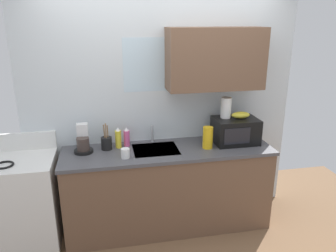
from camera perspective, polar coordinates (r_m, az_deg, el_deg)
name	(u,v)px	position (r m, az deg, el deg)	size (l,w,h in m)	color
kitchen_wall_assembly	(172,98)	(3.56, 0.74, 4.94)	(2.93, 0.42, 2.50)	silver
counter_unit	(168,187)	(3.59, -0.04, -10.55)	(2.16, 0.63, 0.90)	brown
sink_faucet	(152,134)	(3.56, -2.76, -1.37)	(0.03, 0.03, 0.18)	#B2B5BA
stove_range	(27,201)	(3.63, -23.24, -11.85)	(0.60, 0.60, 1.08)	white
microwave	(235,130)	(3.60, 11.57, -0.77)	(0.46, 0.35, 0.27)	black
banana_bunch	(241,115)	(3.57, 12.48, 1.87)	(0.20, 0.11, 0.07)	gold
paper_towel_roll	(226,108)	(3.54, 10.01, 3.14)	(0.11, 0.11, 0.22)	white
coffee_maker	(83,142)	(3.41, -14.49, -2.64)	(0.19, 0.21, 0.28)	black
dish_soap_bottle_pink	(127,137)	(3.48, -7.17, -1.95)	(0.06, 0.06, 0.20)	#E55999
dish_soap_bottle_yellow	(118,138)	(3.44, -8.61, -2.10)	(0.06, 0.06, 0.22)	yellow
cereal_canister	(208,138)	(3.41, 6.90, -2.01)	(0.10, 0.10, 0.23)	gold
mug_white	(125,153)	(3.20, -7.40, -4.72)	(0.08, 0.08, 0.10)	white
utensil_crock	(107,143)	(3.42, -10.60, -2.88)	(0.11, 0.11, 0.28)	black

